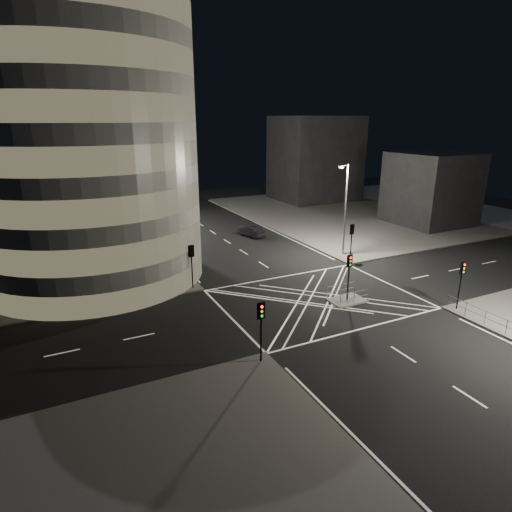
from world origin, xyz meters
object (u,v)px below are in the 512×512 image
central_island (347,300)px  traffic_signal_fr (352,236)px  traffic_signal_nl (261,321)px  street_lamp_left_far (131,191)px  traffic_signal_island (349,269)px  street_lamp_right_far (345,207)px  traffic_signal_fl (191,259)px  street_lamp_left_near (167,218)px  traffic_signal_nr (461,276)px  sedan (251,231)px

central_island → traffic_signal_fr: 11.10m
traffic_signal_nl → street_lamp_left_far: (-0.64, 36.80, 2.63)m
traffic_signal_island → street_lamp_right_far: size_ratio=0.40×
traffic_signal_nl → street_lamp_left_far: street_lamp_left_far is taller
traffic_signal_fl → traffic_signal_fr: size_ratio=1.00×
traffic_signal_nl → traffic_signal_fr: 22.24m
traffic_signal_nl → street_lamp_left_near: street_lamp_left_near is taller
traffic_signal_nr → sedan: bearing=100.3°
traffic_signal_fr → street_lamp_left_far: street_lamp_left_far is taller
central_island → sedan: (1.77, 22.34, 0.60)m
traffic_signal_fl → traffic_signal_nl: 13.60m
traffic_signal_island → street_lamp_left_near: 17.89m
street_lamp_left_far → central_island: bearing=-70.0°
traffic_signal_fl → sedan: 18.98m
street_lamp_left_far → sedan: (13.21, -9.16, -4.87)m
traffic_signal_nl → street_lamp_left_near: size_ratio=0.40×
traffic_signal_nr → street_lamp_right_far: 16.03m
traffic_signal_nl → street_lamp_left_far: 36.90m
traffic_signal_nr → traffic_signal_fl: bearing=142.3°
traffic_signal_fr → traffic_signal_island: bearing=-129.3°
traffic_signal_nr → street_lamp_left_near: size_ratio=0.40×
traffic_signal_island → street_lamp_left_far: (-11.44, 31.50, 2.63)m
traffic_signal_nl → traffic_signal_island: bearing=26.1°
central_island → street_lamp_right_far: size_ratio=0.30×
street_lamp_right_far → street_lamp_left_near: bearing=171.0°
traffic_signal_nl → street_lamp_left_near: bearing=91.9°
traffic_signal_nr → street_lamp_right_far: (0.64, 15.80, 2.63)m
traffic_signal_nr → street_lamp_left_near: 26.32m
central_island → traffic_signal_fl: size_ratio=0.75×
central_island → traffic_signal_fl: traffic_signal_fl is taller
traffic_signal_fr → traffic_signal_nr: size_ratio=1.00×
street_lamp_left_near → street_lamp_left_far: 18.00m
traffic_signal_fr → sedan: 15.08m
central_island → street_lamp_left_far: size_ratio=0.30×
sedan → central_island: bearing=70.3°
traffic_signal_nr → street_lamp_left_near: bearing=134.1°
central_island → traffic_signal_fr: traffic_signal_fr is taller
central_island → traffic_signal_nr: (6.80, -5.30, 2.84)m
central_island → traffic_signal_nl: size_ratio=0.75×
central_island → traffic_signal_island: size_ratio=0.75×
central_island → street_lamp_left_near: (-11.44, 13.50, 5.47)m
traffic_signal_nr → traffic_signal_island: 8.62m
street_lamp_left_near → traffic_signal_nl: bearing=-88.1°
traffic_signal_fl → traffic_signal_island: bearing=-37.5°
street_lamp_left_near → sedan: size_ratio=2.45×
central_island → traffic_signal_nl: 12.36m
traffic_signal_island → street_lamp_left_near: bearing=130.3°
traffic_signal_nl → sedan: size_ratio=0.98×
traffic_signal_nr → traffic_signal_fr: bearing=90.0°
street_lamp_left_far → traffic_signal_island: bearing=-70.0°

